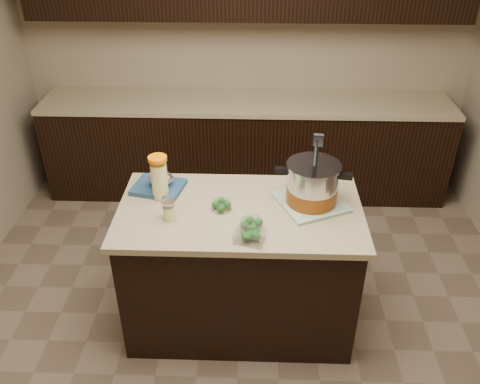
{
  "coord_description": "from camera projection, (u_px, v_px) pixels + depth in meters",
  "views": [
    {
      "loc": [
        0.09,
        -2.49,
        2.6
      ],
      "look_at": [
        0.0,
        0.0,
        1.02
      ],
      "focal_mm": 38.0,
      "sensor_mm": 36.0,
      "label": 1
    }
  ],
  "objects": [
    {
      "name": "lemonade_pitcher",
      "position": [
        159.0,
        179.0,
        3.06
      ],
      "size": [
        0.12,
        0.12,
        0.27
      ],
      "rotation": [
        0.0,
        0.0,
        -0.03
      ],
      "color": "#F1EF93",
      "rests_on": "island"
    },
    {
      "name": "island",
      "position": [
        240.0,
        267.0,
        3.26
      ],
      "size": [
        1.46,
        0.81,
        0.9
      ],
      "color": "black",
      "rests_on": "ground"
    },
    {
      "name": "blue_tray",
      "position": [
        160.0,
        184.0,
        3.18
      ],
      "size": [
        0.35,
        0.3,
        0.12
      ],
      "rotation": [
        0.0,
        0.0,
        -0.22
      ],
      "color": "navy",
      "rests_on": "island"
    },
    {
      "name": "ground_plane",
      "position": [
        240.0,
        317.0,
        3.5
      ],
      "size": [
        4.0,
        4.0,
        0.0
      ],
      "primitive_type": "plane",
      "color": "brown",
      "rests_on": "ground"
    },
    {
      "name": "broccoli_tub_left",
      "position": [
        221.0,
        206.0,
        3.0
      ],
      "size": [
        0.14,
        0.14,
        0.06
      ],
      "rotation": [
        0.0,
        0.0,
        -0.27
      ],
      "color": "silver",
      "rests_on": "island"
    },
    {
      "name": "broccoli_tub_rect",
      "position": [
        250.0,
        237.0,
        2.74
      ],
      "size": [
        0.19,
        0.15,
        0.06
      ],
      "rotation": [
        0.0,
        0.0,
        -0.26
      ],
      "color": "silver",
      "rests_on": "island"
    },
    {
      "name": "stock_pot",
      "position": [
        312.0,
        186.0,
        3.0
      ],
      "size": [
        0.45,
        0.36,
        0.46
      ],
      "rotation": [
        0.0,
        0.0,
        -0.15
      ],
      "color": "#B7B7BC",
      "rests_on": "dish_towel"
    },
    {
      "name": "broccoli_tub_right",
      "position": [
        251.0,
        225.0,
        2.83
      ],
      "size": [
        0.14,
        0.14,
        0.06
      ],
      "rotation": [
        0.0,
        0.0,
        -0.06
      ],
      "color": "silver",
      "rests_on": "island"
    },
    {
      "name": "back_cabinets",
      "position": [
        247.0,
        94.0,
        4.46
      ],
      "size": [
        3.6,
        0.63,
        2.33
      ],
      "color": "black",
      "rests_on": "ground"
    },
    {
      "name": "mason_jar",
      "position": [
        169.0,
        211.0,
        2.9
      ],
      "size": [
        0.1,
        0.1,
        0.13
      ],
      "rotation": [
        0.0,
        0.0,
        -0.26
      ],
      "color": "#F1EF93",
      "rests_on": "island"
    },
    {
      "name": "room_shell",
      "position": [
        240.0,
        77.0,
        2.58
      ],
      "size": [
        4.04,
        4.04,
        2.72
      ],
      "color": "tan",
      "rests_on": "ground"
    },
    {
      "name": "dish_towel",
      "position": [
        311.0,
        202.0,
        3.06
      ],
      "size": [
        0.48,
        0.48,
        0.02
      ],
      "primitive_type": "cube",
      "rotation": [
        0.0,
        0.0,
        0.43
      ],
      "color": "#608D5E",
      "rests_on": "island"
    }
  ]
}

